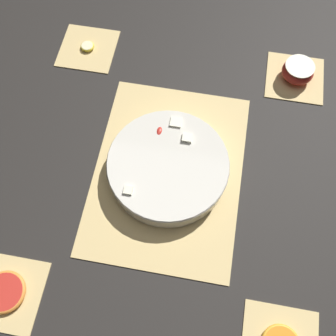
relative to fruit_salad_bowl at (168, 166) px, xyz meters
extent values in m
plane|color=black|center=(0.00, 0.00, -0.04)|extent=(6.00, 6.00, 0.00)
cube|color=#D6B775|center=(0.00, 0.00, -0.03)|extent=(0.50, 0.37, 0.01)
cube|color=#3D2D19|center=(-0.20, 0.00, -0.03)|extent=(0.01, 0.36, 0.00)
cube|color=#3D2D19|center=(-0.15, 0.00, -0.03)|extent=(0.01, 0.36, 0.00)
cube|color=#3D2D19|center=(-0.10, 0.00, -0.03)|extent=(0.01, 0.36, 0.00)
cube|color=#3D2D19|center=(-0.05, 0.00, -0.03)|extent=(0.01, 0.36, 0.00)
cube|color=#3D2D19|center=(0.00, 0.00, -0.03)|extent=(0.01, 0.36, 0.00)
cube|color=#3D2D19|center=(0.05, 0.00, -0.03)|extent=(0.01, 0.36, 0.00)
cube|color=#3D2D19|center=(0.10, 0.00, -0.03)|extent=(0.01, 0.36, 0.00)
cube|color=#3D2D19|center=(0.15, 0.00, -0.03)|extent=(0.01, 0.36, 0.00)
cube|color=#3D2D19|center=(0.20, 0.00, -0.03)|extent=(0.01, 0.36, 0.00)
cube|color=#3D2D19|center=(-0.31, -0.30, -0.03)|extent=(0.00, 0.16, 0.00)
cube|color=#D6B775|center=(0.35, -0.30, -0.03)|extent=(0.16, 0.16, 0.01)
cube|color=#3D2D19|center=(0.33, -0.30, -0.03)|extent=(0.00, 0.16, 0.00)
cube|color=#3D2D19|center=(0.38, -0.30, -0.03)|extent=(0.00, 0.16, 0.00)
cube|color=#D6B775|center=(-0.35, 0.30, -0.03)|extent=(0.16, 0.16, 0.01)
cube|color=#3D2D19|center=(-0.38, 0.30, -0.03)|extent=(0.00, 0.16, 0.00)
cube|color=#3D2D19|center=(-0.33, 0.30, -0.03)|extent=(0.00, 0.16, 0.00)
cube|color=#D6B775|center=(0.35, 0.30, -0.03)|extent=(0.16, 0.16, 0.01)
cube|color=#3D2D19|center=(0.30, 0.30, -0.03)|extent=(0.00, 0.16, 0.00)
cube|color=#3D2D19|center=(0.34, 0.30, -0.03)|extent=(0.00, 0.16, 0.00)
cube|color=#3D2D19|center=(0.37, 0.30, -0.03)|extent=(0.00, 0.16, 0.00)
cube|color=#3D2D19|center=(0.40, 0.30, -0.03)|extent=(0.00, 0.16, 0.00)
cylinder|color=silver|center=(0.00, 0.00, 0.00)|extent=(0.30, 0.30, 0.05)
torus|color=silver|center=(0.00, 0.00, 0.02)|extent=(0.30, 0.30, 0.01)
cylinder|color=beige|center=(0.03, -0.08, 0.01)|extent=(0.03, 0.03, 0.01)
cylinder|color=beige|center=(-0.09, 0.02, 0.02)|extent=(0.03, 0.03, 0.01)
cylinder|color=beige|center=(0.07, 0.01, 0.00)|extent=(0.03, 0.03, 0.01)
cylinder|color=beige|center=(-0.04, -0.03, 0.01)|extent=(0.03, 0.03, 0.01)
cylinder|color=beige|center=(0.04, 0.01, 0.00)|extent=(0.03, 0.03, 0.01)
cylinder|color=beige|center=(0.06, -0.07, 0.01)|extent=(0.03, 0.03, 0.01)
cylinder|color=beige|center=(-0.01, 0.08, 0.00)|extent=(0.03, 0.03, 0.01)
cylinder|color=beige|center=(-0.02, 0.01, 0.00)|extent=(0.03, 0.03, 0.01)
cylinder|color=beige|center=(-0.07, -0.04, 0.01)|extent=(0.03, 0.03, 0.01)
cylinder|color=beige|center=(0.01, -0.03, 0.01)|extent=(0.03, 0.03, 0.01)
cylinder|color=beige|center=(0.03, -0.06, -0.01)|extent=(0.02, 0.02, 0.01)
cube|color=#EFEACC|center=(0.01, 0.02, 0.01)|extent=(0.02, 0.02, 0.02)
cube|color=#EFEACC|center=(0.04, 0.09, 0.01)|extent=(0.03, 0.03, 0.03)
cube|color=#EFEACC|center=(0.08, -0.07, -0.01)|extent=(0.03, 0.03, 0.03)
cube|color=#EFEACC|center=(-0.09, 0.08, 0.02)|extent=(0.02, 0.02, 0.02)
cube|color=#EFEACC|center=(-0.07, 0.02, 0.00)|extent=(0.02, 0.02, 0.02)
cube|color=#EFEACC|center=(-0.10, 0.07, -0.02)|extent=(0.02, 0.02, 0.02)
cube|color=#EFEACC|center=(0.11, 0.00, 0.01)|extent=(0.03, 0.03, 0.03)
cube|color=#EFEACC|center=(0.09, 0.05, -0.01)|extent=(0.02, 0.02, 0.02)
cube|color=#EFEACC|center=(0.00, -0.09, 0.00)|extent=(0.02, 0.02, 0.02)
cube|color=#EFEACC|center=(-0.04, 0.09, 0.00)|extent=(0.02, 0.02, 0.02)
cube|color=#EFEACC|center=(-0.04, -0.11, -0.01)|extent=(0.03, 0.03, 0.03)
cube|color=#EFEACC|center=(0.01, 0.12, -0.01)|extent=(0.03, 0.03, 0.03)
cube|color=#EFEACC|center=(0.07, -0.04, 0.02)|extent=(0.02, 0.02, 0.02)
ellipsoid|color=orange|center=(0.01, 0.06, 0.01)|extent=(0.03, 0.02, 0.01)
ellipsoid|color=orange|center=(-0.11, 0.02, -0.02)|extent=(0.04, 0.02, 0.02)
ellipsoid|color=red|center=(0.08, 0.04, 0.02)|extent=(0.03, 0.02, 0.01)
ellipsoid|color=red|center=(-0.02, 0.12, 0.01)|extent=(0.03, 0.02, 0.01)
ellipsoid|color=red|center=(0.03, -0.03, 0.00)|extent=(0.03, 0.02, 0.01)
ellipsoid|color=red|center=(-0.08, -0.01, -0.01)|extent=(0.03, 0.01, 0.01)
ellipsoid|color=red|center=(-0.02, -0.06, 0.00)|extent=(0.04, 0.02, 0.02)
ellipsoid|color=#B72D23|center=(0.35, -0.30, -0.01)|extent=(0.09, 0.09, 0.05)
cylinder|color=#EFEACC|center=(0.35, -0.30, 0.02)|extent=(0.08, 0.08, 0.00)
cylinder|color=beige|center=(0.35, 0.30, -0.03)|extent=(0.03, 0.03, 0.01)
torus|color=yellow|center=(0.35, 0.30, -0.03)|extent=(0.04, 0.04, 0.01)
cylinder|color=red|center=(-0.35, 0.30, -0.03)|extent=(0.08, 0.08, 0.01)
torus|color=orange|center=(-0.35, 0.30, -0.03)|extent=(0.09, 0.09, 0.01)
camera|label=1|loc=(-0.39, -0.07, 0.88)|focal=42.00mm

